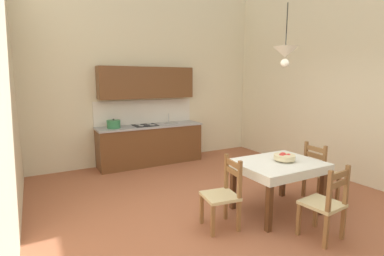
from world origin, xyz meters
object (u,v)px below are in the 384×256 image
object	(u,v)px
fruit_bowl	(284,157)
pendant_lamp	(285,53)
dining_chair_camera_side	(325,204)
dining_table	(278,171)
dining_chair_window_side	(320,172)
dining_chair_tv_side	(223,195)
kitchen_cabinetry	(149,127)

from	to	relation	value
fruit_bowl	pendant_lamp	world-z (taller)	pendant_lamp
pendant_lamp	dining_chair_camera_side	bearing A→B (deg)	-86.72
dining_table	fruit_bowl	world-z (taller)	fruit_bowl
dining_chair_window_side	dining_chair_tv_side	bearing A→B (deg)	179.64
kitchen_cabinetry	dining_table	world-z (taller)	kitchen_cabinetry
dining_chair_window_side	dining_chair_tv_side	xyz separation A→B (m)	(-1.89, 0.01, 0.00)
dining_chair_camera_side	pendant_lamp	distance (m)	1.95
dining_chair_window_side	pendant_lamp	distance (m)	2.09
kitchen_cabinetry	dining_chair_window_side	size ratio (longest dim) A/B	2.57
fruit_bowl	pendant_lamp	xyz separation A→B (m)	(-0.19, -0.09, 1.44)
kitchen_cabinetry	dining_chair_window_side	distance (m)	3.68
dining_chair_tv_side	dining_chair_window_side	bearing A→B (deg)	-0.36
dining_chair_window_side	pendant_lamp	size ratio (longest dim) A/B	1.16
dining_chair_camera_side	dining_chair_tv_side	bearing A→B (deg)	137.37
fruit_bowl	dining_chair_window_side	bearing A→B (deg)	1.18
dining_chair_camera_side	fruit_bowl	distance (m)	0.90
dining_table	dining_chair_tv_side	distance (m)	0.97
dining_chair_camera_side	dining_chair_tv_side	world-z (taller)	same
dining_table	dining_chair_camera_side	xyz separation A→B (m)	(-0.05, -0.82, -0.17)
pendant_lamp	dining_table	bearing A→B (deg)	51.01
kitchen_cabinetry	dining_chair_tv_side	xyz separation A→B (m)	(-0.24, -3.25, -0.41)
kitchen_cabinetry	dining_chair_camera_side	world-z (taller)	kitchen_cabinetry
dining_chair_camera_side	dining_chair_tv_side	size ratio (longest dim) A/B	1.00
pendant_lamp	fruit_bowl	bearing A→B (deg)	26.46
dining_chair_tv_side	pendant_lamp	size ratio (longest dim) A/B	1.16
dining_chair_window_side	dining_chair_camera_side	xyz separation A→B (m)	(-0.99, -0.82, 0.00)
dining_table	kitchen_cabinetry	bearing A→B (deg)	102.41
kitchen_cabinetry	dining_table	bearing A→B (deg)	-77.59
kitchen_cabinetry	dining_chair_camera_side	xyz separation A→B (m)	(0.67, -4.08, -0.41)
dining_chair_tv_side	fruit_bowl	size ratio (longest dim) A/B	3.10
kitchen_cabinetry	dining_chair_camera_side	distance (m)	4.16
dining_chair_camera_side	pendant_lamp	xyz separation A→B (m)	(-0.04, 0.71, 1.81)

